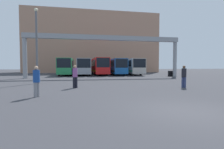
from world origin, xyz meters
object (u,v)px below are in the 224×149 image
bus_slot_4 (130,66)px  lamp_post (37,43)px  bus_slot_1 (83,66)px  pedestrian_near_left (184,76)px  bus_slot_2 (99,65)px  pedestrian_near_right (36,81)px  pedestrian_mid_right (75,76)px  bus_slot_3 (115,66)px  tire_stack (171,74)px  bus_slot_0 (66,66)px

bus_slot_4 → lamp_post: bearing=-131.2°
bus_slot_1 → pedestrian_near_left: size_ratio=6.27×
bus_slot_2 → pedestrian_near_right: (-6.45, -25.56, -0.97)m
pedestrian_mid_right → pedestrian_near_left: size_ratio=1.02×
pedestrian_near_right → bus_slot_1: bearing=29.1°
bus_slot_3 → tire_stack: bearing=-43.6°
bus_slot_4 → pedestrian_near_left: bus_slot_4 is taller
lamp_post → bus_slot_2: bearing=64.6°
pedestrian_mid_right → pedestrian_near_left: (8.71, -1.40, -0.02)m
bus_slot_4 → pedestrian_near_right: bus_slot_4 is taller
bus_slot_3 → pedestrian_mid_right: bearing=-110.1°
bus_slot_4 → pedestrian_near_left: (-2.28, -22.74, -0.88)m
tire_stack → lamp_post: 21.89m
bus_slot_3 → bus_slot_4: 3.30m
bus_slot_0 → pedestrian_near_right: 25.48m
bus_slot_3 → pedestrian_near_right: bearing=-111.4°
pedestrian_near_right → pedestrian_near_left: pedestrian_near_left is taller
bus_slot_1 → pedestrian_mid_right: 21.34m
pedestrian_near_right → bus_slot_4: bearing=8.9°
bus_slot_2 → bus_slot_0: bearing=-179.2°
bus_slot_3 → tire_stack: bus_slot_3 is taller
bus_slot_1 → bus_slot_4: bus_slot_4 is taller
bus_slot_3 → pedestrian_near_left: size_ratio=6.03×
bus_slot_1 → tire_stack: size_ratio=10.88×
bus_slot_4 → pedestrian_near_right: (-13.03, -25.16, -0.91)m
pedestrian_near_right → bus_slot_0: bearing=36.6°
pedestrian_near_right → lamp_post: size_ratio=0.23×
bus_slot_3 → bus_slot_4: (3.29, 0.26, 0.03)m
bus_slot_1 → tire_stack: 16.79m
bus_slot_0 → tire_stack: 19.88m
bus_slot_0 → pedestrian_mid_right: bearing=-84.2°
bus_slot_1 → bus_slot_4: (9.88, 0.05, 0.03)m
bus_slot_3 → pedestrian_mid_right: bus_slot_3 is taller
bus_slot_0 → pedestrian_near_right: (0.14, -25.46, -0.90)m
bus_slot_4 → pedestrian_near_right: size_ratio=6.49×
pedestrian_near_left → pedestrian_mid_right: bearing=-129.5°
bus_slot_2 → tire_stack: 14.26m
bus_slot_1 → bus_slot_3: bus_slot_3 is taller
pedestrian_near_left → lamp_post: 14.18m
bus_slot_1 → bus_slot_2: bearing=7.7°
bus_slot_2 → bus_slot_4: bus_slot_2 is taller
bus_slot_2 → pedestrian_near_right: bus_slot_2 is taller
bus_slot_0 → bus_slot_1: 3.31m
tire_stack → pedestrian_mid_right: bearing=-139.9°
bus_slot_2 → bus_slot_4: 6.60m
tire_stack → pedestrian_near_right: bearing=-136.2°
bus_slot_1 → bus_slot_4: 9.88m
bus_slot_2 → pedestrian_near_left: bearing=-79.5°
bus_slot_0 → pedestrian_mid_right: size_ratio=6.54×
bus_slot_2 → pedestrian_near_right: 26.38m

